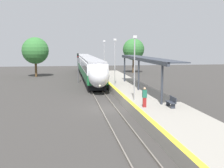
{
  "coord_description": "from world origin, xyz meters",
  "views": [
    {
      "loc": [
        -3.71,
        -26.11,
        5.99
      ],
      "look_at": [
        0.59,
        1.29,
        2.24
      ],
      "focal_mm": 45.0,
      "sensor_mm": 36.0,
      "label": 1
    }
  ],
  "objects_px": {
    "railway_signal": "(78,65)",
    "lamppost_far": "(104,56)",
    "lamppost_mid": "(115,59)",
    "person_waiting": "(145,97)",
    "lamppost_near": "(134,64)",
    "platform_bench": "(172,102)",
    "train": "(88,66)"
  },
  "relations": [
    {
      "from": "railway_signal",
      "to": "lamppost_far",
      "type": "xyz_separation_m",
      "value": [
        4.49,
        1.49,
        1.41
      ]
    },
    {
      "from": "platform_bench",
      "to": "lamppost_far",
      "type": "xyz_separation_m",
      "value": [
        -2.41,
        25.42,
        2.96
      ]
    },
    {
      "from": "platform_bench",
      "to": "lamppost_mid",
      "type": "distance_m",
      "value": 14.9
    },
    {
      "from": "lamppost_near",
      "to": "lamppost_mid",
      "type": "xyz_separation_m",
      "value": [
        0.0,
        11.03,
        0.0
      ]
    },
    {
      "from": "railway_signal",
      "to": "lamppost_mid",
      "type": "bearing_deg",
      "value": -64.79
    },
    {
      "from": "lamppost_near",
      "to": "lamppost_far",
      "type": "xyz_separation_m",
      "value": [
        0.0,
        22.05,
        0.0
      ]
    },
    {
      "from": "lamppost_near",
      "to": "railway_signal",
      "type": "bearing_deg",
      "value": 102.32
    },
    {
      "from": "train",
      "to": "lamppost_mid",
      "type": "distance_m",
      "value": 16.35
    },
    {
      "from": "train",
      "to": "person_waiting",
      "type": "bearing_deg",
      "value": -85.13
    },
    {
      "from": "platform_bench",
      "to": "lamppost_near",
      "type": "xyz_separation_m",
      "value": [
        -2.41,
        3.37,
        2.96
      ]
    },
    {
      "from": "platform_bench",
      "to": "person_waiting",
      "type": "bearing_deg",
      "value": 170.81
    },
    {
      "from": "lamppost_near",
      "to": "lamppost_mid",
      "type": "distance_m",
      "value": 11.03
    },
    {
      "from": "person_waiting",
      "to": "lamppost_near",
      "type": "relative_size",
      "value": 0.28
    },
    {
      "from": "person_waiting",
      "to": "railway_signal",
      "type": "height_order",
      "value": "railway_signal"
    },
    {
      "from": "person_waiting",
      "to": "lamppost_far",
      "type": "distance_m",
      "value": 25.19
    },
    {
      "from": "person_waiting",
      "to": "lamppost_mid",
      "type": "bearing_deg",
      "value": 90.72
    },
    {
      "from": "lamppost_far",
      "to": "platform_bench",
      "type": "bearing_deg",
      "value": -84.58
    },
    {
      "from": "lamppost_far",
      "to": "lamppost_mid",
      "type": "bearing_deg",
      "value": -90.0
    },
    {
      "from": "train",
      "to": "platform_bench",
      "type": "relative_size",
      "value": 26.22
    },
    {
      "from": "lamppost_near",
      "to": "lamppost_far",
      "type": "distance_m",
      "value": 22.05
    },
    {
      "from": "lamppost_mid",
      "to": "lamppost_far",
      "type": "height_order",
      "value": "same"
    },
    {
      "from": "train",
      "to": "lamppost_far",
      "type": "relative_size",
      "value": 6.57
    },
    {
      "from": "railway_signal",
      "to": "lamppost_far",
      "type": "bearing_deg",
      "value": 18.3
    },
    {
      "from": "person_waiting",
      "to": "lamppost_far",
      "type": "bearing_deg",
      "value": 90.4
    },
    {
      "from": "railway_signal",
      "to": "train",
      "type": "bearing_deg",
      "value": 72.08
    },
    {
      "from": "train",
      "to": "lamppost_mid",
      "type": "relative_size",
      "value": 6.57
    },
    {
      "from": "lamppost_mid",
      "to": "railway_signal",
      "type": "bearing_deg",
      "value": 115.21
    },
    {
      "from": "lamppost_mid",
      "to": "lamppost_far",
      "type": "relative_size",
      "value": 1.0
    },
    {
      "from": "person_waiting",
      "to": "lamppost_near",
      "type": "distance_m",
      "value": 3.95
    },
    {
      "from": "lamppost_near",
      "to": "lamppost_far",
      "type": "bearing_deg",
      "value": 90.0
    },
    {
      "from": "train",
      "to": "lamppost_near",
      "type": "relative_size",
      "value": 6.57
    },
    {
      "from": "person_waiting",
      "to": "lamppost_far",
      "type": "relative_size",
      "value": 0.28
    }
  ]
}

